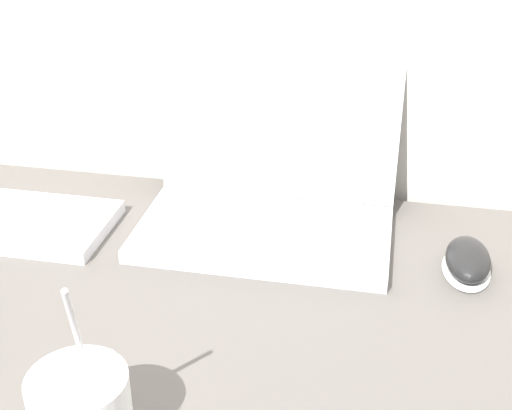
% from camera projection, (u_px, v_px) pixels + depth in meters
% --- Properties ---
extents(laptop, '(0.38, 0.31, 0.25)m').
position_uv_depth(laptop, '(271.00, 186.00, 1.09)').
color(laptop, silver).
rests_on(laptop, desk).
extents(computer_mouse, '(0.07, 0.12, 0.04)m').
position_uv_depth(computer_mouse, '(468.00, 261.00, 0.99)').
color(computer_mouse, white).
rests_on(computer_mouse, desk).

